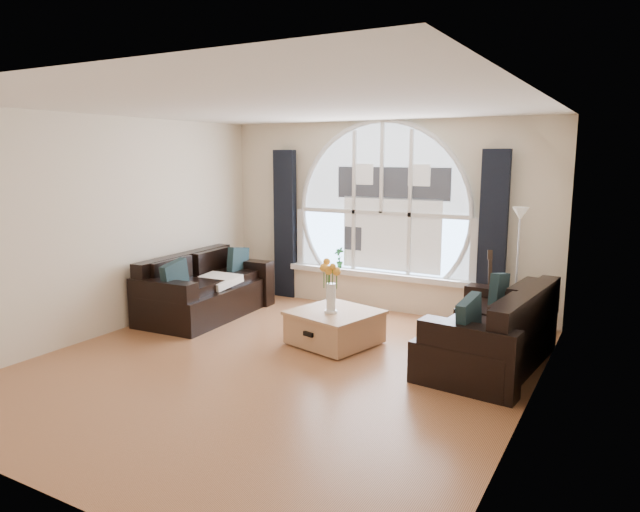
{
  "coord_description": "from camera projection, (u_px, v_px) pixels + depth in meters",
  "views": [
    {
      "loc": [
        3.26,
        -4.88,
        2.22
      ],
      "look_at": [
        0.0,
        0.9,
        1.05
      ],
      "focal_mm": 32.2,
      "sensor_mm": 36.0,
      "label": 1
    }
  ],
  "objects": [
    {
      "name": "ground",
      "position": [
        279.0,
        365.0,
        6.15
      ],
      "size": [
        5.0,
        5.5,
        0.01
      ],
      "primitive_type": "cube",
      "color": "brown",
      "rests_on": "ground"
    },
    {
      "name": "ceiling",
      "position": [
        276.0,
        106.0,
        5.68
      ],
      "size": [
        5.0,
        5.5,
        0.01
      ],
      "primitive_type": "cube",
      "color": "silver",
      "rests_on": "ground"
    },
    {
      "name": "wall_back",
      "position": [
        383.0,
        216.0,
        8.27
      ],
      "size": [
        5.0,
        0.01,
        2.7
      ],
      "primitive_type": "cube",
      "color": "beige",
      "rests_on": "ground"
    },
    {
      "name": "wall_front",
      "position": [
        32.0,
        297.0,
        3.55
      ],
      "size": [
        5.0,
        0.01,
        2.7
      ],
      "primitive_type": "cube",
      "color": "beige",
      "rests_on": "ground"
    },
    {
      "name": "wall_left",
      "position": [
        109.0,
        226.0,
        7.12
      ],
      "size": [
        0.01,
        5.5,
        2.7
      ],
      "primitive_type": "cube",
      "color": "beige",
      "rests_on": "ground"
    },
    {
      "name": "wall_right",
      "position": [
        531.0,
        262.0,
        4.71
      ],
      "size": [
        0.01,
        5.5,
        2.7
      ],
      "primitive_type": "cube",
      "color": "beige",
      "rests_on": "ground"
    },
    {
      "name": "attic_slope",
      "position": [
        501.0,
        139.0,
        4.68
      ],
      "size": [
        0.92,
        5.5,
        0.72
      ],
      "primitive_type": "cube",
      "color": "silver",
      "rests_on": "ground"
    },
    {
      "name": "arched_window",
      "position": [
        382.0,
        197.0,
        8.2
      ],
      "size": [
        2.6,
        0.06,
        2.15
      ],
      "primitive_type": "cube",
      "color": "silver",
      "rests_on": "wall_back"
    },
    {
      "name": "window_sill",
      "position": [
        379.0,
        274.0,
        8.33
      ],
      "size": [
        2.9,
        0.22,
        0.08
      ],
      "primitive_type": "cube",
      "color": "white",
      "rests_on": "wall_back"
    },
    {
      "name": "window_frame",
      "position": [
        381.0,
        197.0,
        8.18
      ],
      "size": [
        2.76,
        0.08,
        2.15
      ],
      "primitive_type": "cube",
      "color": "white",
      "rests_on": "wall_back"
    },
    {
      "name": "neighbor_house",
      "position": [
        391.0,
        207.0,
        8.14
      ],
      "size": [
        1.7,
        0.02,
        1.5
      ],
      "primitive_type": "cube",
      "color": "silver",
      "rests_on": "wall_back"
    },
    {
      "name": "curtain_left",
      "position": [
        285.0,
        224.0,
        8.98
      ],
      "size": [
        0.35,
        0.12,
        2.3
      ],
      "primitive_type": "cube",
      "color": "black",
      "rests_on": "ground"
    },
    {
      "name": "curtain_right",
      "position": [
        493.0,
        239.0,
        7.43
      ],
      "size": [
        0.35,
        0.12,
        2.3
      ],
      "primitive_type": "cube",
      "color": "black",
      "rests_on": "ground"
    },
    {
      "name": "sofa_left",
      "position": [
        207.0,
        288.0,
        7.99
      ],
      "size": [
        1.07,
        1.97,
        0.85
      ],
      "primitive_type": "cube",
      "rotation": [
        0.0,
        0.0,
        0.06
      ],
      "color": "black",
      "rests_on": "ground"
    },
    {
      "name": "sofa_right",
      "position": [
        489.0,
        328.0,
        6.1
      ],
      "size": [
        1.14,
        1.99,
        0.85
      ],
      "primitive_type": "cube",
      "rotation": [
        0.0,
        0.0,
        -0.1
      ],
      "color": "black",
      "rests_on": "ground"
    },
    {
      "name": "coffee_chest",
      "position": [
        335.0,
        326.0,
        6.8
      ],
      "size": [
        1.1,
        1.1,
        0.44
      ],
      "primitive_type": "cube",
      "rotation": [
        0.0,
        0.0,
        -0.25
      ],
      "color": "#AE7E54",
      "rests_on": "ground"
    },
    {
      "name": "throw_blanket",
      "position": [
        216.0,
        281.0,
        7.94
      ],
      "size": [
        0.55,
        0.55,
        0.1
      ],
      "primitive_type": "cube",
      "rotation": [
        0.0,
        0.0,
        0.0
      ],
      "color": "silver",
      "rests_on": "sofa_left"
    },
    {
      "name": "vase_flowers",
      "position": [
        331.0,
        280.0,
        6.63
      ],
      "size": [
        0.24,
        0.24,
        0.7
      ],
      "primitive_type": "cube",
      "color": "white",
      "rests_on": "coffee_chest"
    },
    {
      "name": "floor_lamp",
      "position": [
        517.0,
        272.0,
        7.06
      ],
      "size": [
        0.24,
        0.24,
        1.6
      ],
      "primitive_type": "cube",
      "color": "#B2B2B2",
      "rests_on": "ground"
    },
    {
      "name": "guitar",
      "position": [
        490.0,
        290.0,
        7.29
      ],
      "size": [
        0.42,
        0.36,
        1.06
      ],
      "primitive_type": "cube",
      "rotation": [
        0.0,
        0.0,
        0.39
      ],
      "color": "brown",
      "rests_on": "ground"
    },
    {
      "name": "potted_plant",
      "position": [
        339.0,
        257.0,
        8.62
      ],
      "size": [
        0.19,
        0.16,
        0.31
      ],
      "primitive_type": "imported",
      "rotation": [
        0.0,
        0.0,
        -0.36
      ],
      "color": "#1E6023",
      "rests_on": "window_sill"
    }
  ]
}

